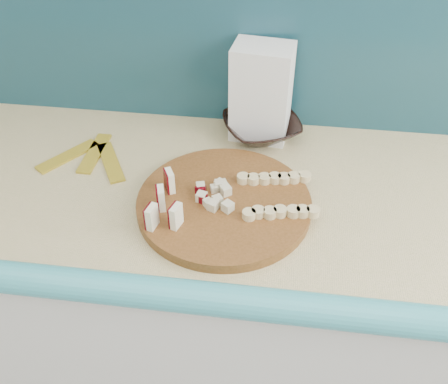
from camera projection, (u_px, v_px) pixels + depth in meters
name	position (u px, v px, depth m)	size (l,w,h in m)	color
kitchen_counter	(181.00, 308.00, 1.40)	(2.20, 0.63, 0.91)	silver
backsplash	(188.00, 22.00, 1.16)	(2.20, 0.02, 0.50)	teal
cutting_board	(224.00, 203.00, 1.03)	(0.36, 0.36, 0.02)	#4E2D10
apple_wedges	(164.00, 203.00, 0.98)	(0.07, 0.15, 0.05)	#FAEEC8
apple_chunks	(213.00, 196.00, 1.02)	(0.06, 0.06, 0.02)	beige
banana_slices	(277.00, 195.00, 1.02)	(0.17, 0.16, 0.02)	#D0B97F
brown_bowl	(262.00, 127.00, 1.23)	(0.18, 0.18, 0.04)	black
flour_bag	(261.00, 93.00, 1.17)	(0.14, 0.10, 0.23)	white
banana_peel	(91.00, 157.00, 1.17)	(0.22, 0.18, 0.01)	gold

